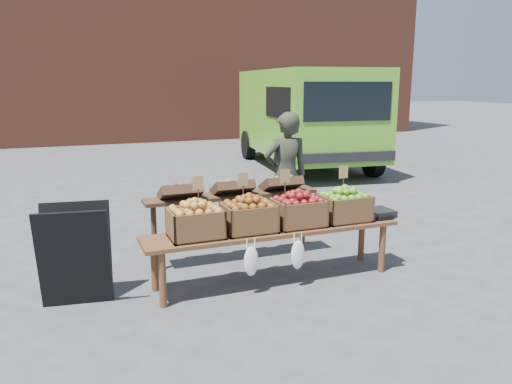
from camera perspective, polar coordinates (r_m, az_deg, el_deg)
name	(u,v)px	position (r m, az deg, el deg)	size (l,w,h in m)	color
ground	(266,291)	(5.08, 1.20, -11.20)	(80.00, 80.00, 0.00)	#49494B
delivery_van	(305,119)	(12.24, 5.61, 8.27)	(2.37, 5.18, 2.32)	#5EB127
vendor	(286,176)	(6.58, 3.44, 1.89)	(0.61, 0.40, 1.67)	#2D3224
chalkboard_sign	(75,255)	(4.92, -19.95, -6.78)	(0.63, 0.35, 0.96)	black
back_table	(233,218)	(5.72, -2.68, -2.95)	(2.10, 0.44, 1.04)	#40291A
display_bench	(274,255)	(5.21, 2.04, -7.18)	(2.70, 0.56, 0.57)	brown
crate_golden_apples	(195,223)	(4.83, -6.94, -3.59)	(0.50, 0.40, 0.28)	gold
crate_russet_pears	(249,218)	(4.99, -0.82, -2.97)	(0.50, 0.40, 0.28)	#9C5323
crate_red_apples	(298,213)	(5.20, 4.86, -2.37)	(0.50, 0.40, 0.28)	maroon
crate_green_apples	(344,208)	(5.46, 10.03, -1.80)	(0.50, 0.40, 0.28)	#429811
weighing_scale	(377,213)	(5.72, 13.63, -2.36)	(0.34, 0.30, 0.08)	black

